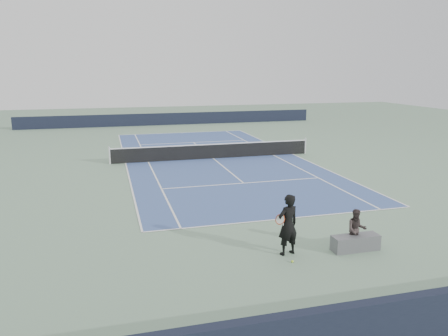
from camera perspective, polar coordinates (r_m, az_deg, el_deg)
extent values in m
plane|color=gray|center=(27.89, -1.42, 1.24)|extent=(80.00, 80.00, 0.00)
cube|color=#3B538C|center=(27.89, -1.42, 1.25)|extent=(10.97, 23.77, 0.01)
cylinder|color=silver|center=(27.02, -14.73, 1.59)|extent=(0.10, 0.10, 1.07)
cylinder|color=silver|center=(29.94, 10.57, 2.87)|extent=(0.10, 0.10, 1.07)
cube|color=black|center=(27.80, -1.42, 2.17)|extent=(12.80, 0.03, 0.90)
cube|color=white|center=(27.72, -1.43, 3.12)|extent=(12.80, 0.04, 0.06)
cube|color=black|center=(45.17, -6.88, 6.39)|extent=(30.00, 0.25, 1.20)
cube|color=black|center=(10.56, 26.59, -16.96)|extent=(30.00, 0.25, 1.20)
imported|color=black|center=(13.56, 8.34, -7.33)|extent=(0.83, 0.68, 1.93)
torus|color=#A82B0E|center=(13.34, 7.35, -6.66)|extent=(0.34, 0.18, 0.36)
cylinder|color=white|center=(13.34, 7.35, -6.66)|extent=(0.29, 0.14, 0.32)
cylinder|color=white|center=(13.50, 7.74, -7.61)|extent=(0.08, 0.13, 0.27)
sphere|color=#B6D82C|center=(13.37, 8.92, -11.96)|extent=(0.07, 0.07, 0.07)
cube|color=#57585C|center=(14.57, 16.79, -9.34)|extent=(1.60, 0.95, 0.49)
imported|color=#3B302F|center=(14.42, 16.90, -7.69)|extent=(0.76, 0.67, 1.31)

